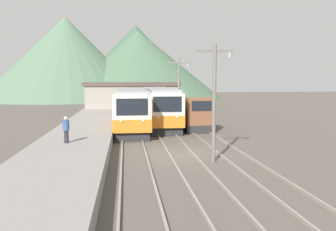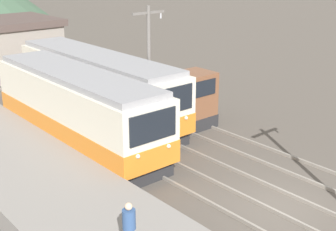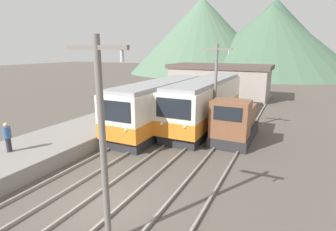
{
  "view_description": "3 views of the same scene",
  "coord_description": "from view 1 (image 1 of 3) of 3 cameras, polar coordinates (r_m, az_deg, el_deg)",
  "views": [
    {
      "loc": [
        -3.04,
        -19.0,
        4.48
      ],
      "look_at": [
        0.24,
        6.38,
        1.71
      ],
      "focal_mm": 35.0,
      "sensor_mm": 36.0,
      "label": 1
    },
    {
      "loc": [
        -13.05,
        -8.83,
        8.89
      ],
      "look_at": [
        0.57,
        7.16,
        1.56
      ],
      "focal_mm": 50.0,
      "sensor_mm": 36.0,
      "label": 2
    },
    {
      "loc": [
        6.5,
        -7.45,
        5.97
      ],
      "look_at": [
        -0.47,
        7.05,
        1.95
      ],
      "focal_mm": 28.0,
      "sensor_mm": 36.0,
      "label": 3
    }
  ],
  "objects": [
    {
      "name": "track_right",
      "position": [
        20.48,
        10.61,
        -6.37
      ],
      "size": [
        1.54,
        60.0,
        0.14
      ],
      "color": "gray",
      "rests_on": "ground"
    },
    {
      "name": "shunting_locomotive",
      "position": [
        29.76,
        4.78,
        -0.16
      ],
      "size": [
        2.4,
        5.55,
        3.0
      ],
      "color": "#28282B",
      "rests_on": "ground"
    },
    {
      "name": "platform_left",
      "position": [
        19.7,
        -16.68,
        -6.02
      ],
      "size": [
        4.5,
        54.0,
        0.82
      ],
      "primitive_type": "cube",
      "color": "gray",
      "rests_on": "ground"
    },
    {
      "name": "catenary_mast_mid",
      "position": [
        29.42,
        1.93,
        4.27
      ],
      "size": [
        2.0,
        0.2,
        6.39
      ],
      "color": "slate",
      "rests_on": "ground"
    },
    {
      "name": "track_left",
      "position": [
        19.51,
        -5.94,
        -6.92
      ],
      "size": [
        1.54,
        60.0,
        0.14
      ],
      "color": "gray",
      "rests_on": "ground"
    },
    {
      "name": "mountain_backdrop",
      "position": [
        86.09,
        -9.14,
        9.31
      ],
      "size": [
        56.87,
        51.02,
        19.75
      ],
      "color": "#47664C",
      "rests_on": "ground"
    },
    {
      "name": "catenary_mast_near",
      "position": [
        17.84,
        8.08,
        2.98
      ],
      "size": [
        2.0,
        0.2,
        6.39
      ],
      "color": "slate",
      "rests_on": "ground"
    },
    {
      "name": "person_on_platform",
      "position": [
        20.03,
        -17.33,
        -2.2
      ],
      "size": [
        0.38,
        0.38,
        1.57
      ],
      "color": "#282833",
      "rests_on": "platform_left"
    },
    {
      "name": "station_building",
      "position": [
        45.07,
        -6.28,
        3.15
      ],
      "size": [
        12.6,
        6.3,
        4.21
      ],
      "color": "gray",
      "rests_on": "ground"
    },
    {
      "name": "commuter_train_left",
      "position": [
        29.26,
        -6.48,
        0.7
      ],
      "size": [
        2.84,
        11.71,
        3.68
      ],
      "color": "#28282B",
      "rests_on": "ground"
    },
    {
      "name": "track_center",
      "position": [
        19.78,
        2.26,
        -6.72
      ],
      "size": [
        1.54,
        60.0,
        0.14
      ],
      "color": "gray",
      "rests_on": "ground"
    },
    {
      "name": "commuter_train_center",
      "position": [
        32.1,
        -1.55,
        1.24
      ],
      "size": [
        2.84,
        13.05,
        3.71
      ],
      "color": "#28282B",
      "rests_on": "ground"
    },
    {
      "name": "ground_plane",
      "position": [
        19.76,
        1.68,
        -6.94
      ],
      "size": [
        200.0,
        200.0,
        0.0
      ],
      "primitive_type": "plane",
      "color": "#564F47"
    }
  ]
}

